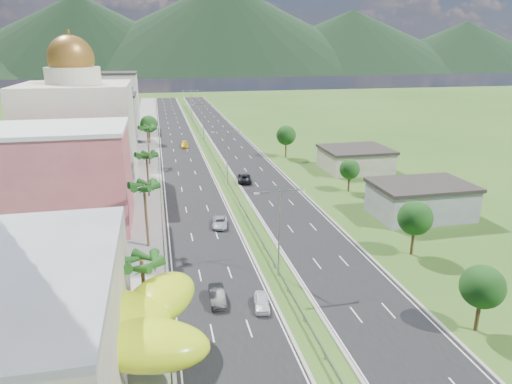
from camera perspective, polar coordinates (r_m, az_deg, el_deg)
ground at (r=48.24m, az=6.00°, el=-15.80°), size 500.00×500.00×0.00m
road_left at (r=130.89m, az=-9.58°, el=5.73°), size 11.00×260.00×0.04m
road_right at (r=132.40m, az=-3.06°, el=6.09°), size 11.00×260.00×0.04m
sidewalk_left at (r=130.80m, az=-13.76°, el=5.48°), size 7.00×260.00×0.12m
median_guardrail at (r=113.82m, az=-5.31°, el=4.43°), size 0.10×216.06×0.76m
streetlight_median_b at (r=53.63m, az=2.91°, el=-4.00°), size 6.04×0.25×11.00m
streetlight_median_c at (r=91.21m, az=-3.67°, el=5.10°), size 6.04×0.25×11.00m
streetlight_median_d at (r=135.16m, az=-6.63°, el=9.13°), size 6.04×0.25×11.00m
streetlight_median_e at (r=179.63m, az=-8.16°, el=11.17°), size 6.04×0.25×11.00m
lime_canopy at (r=40.84m, az=-20.57°, el=-15.43°), size 18.00×15.00×7.40m
pink_shophouse at (r=74.06m, az=-23.34°, el=1.30°), size 20.00×15.00×15.00m
domed_building at (r=95.42m, az=-21.21°, el=7.33°), size 20.00×20.00×28.70m
midrise_grey at (r=120.28m, az=-18.90°, el=7.86°), size 16.00×15.00×16.00m
midrise_beige at (r=142.13m, az=-17.95°, el=8.72°), size 16.00×15.00×13.00m
midrise_white at (r=164.56m, az=-17.35°, el=10.77°), size 16.00×15.00×18.00m
shed_near at (r=79.09m, az=19.87°, el=-1.11°), size 15.00×10.00×5.00m
shed_far at (r=105.46m, az=12.31°, el=3.92°), size 14.00×12.00×4.40m
palm_tree_b at (r=44.58m, az=-14.08°, el=-8.80°), size 3.60×3.60×8.10m
palm_tree_c at (r=62.73m, az=-13.82°, el=0.44°), size 3.60×3.60×9.60m
palm_tree_d at (r=85.22m, az=-13.54°, el=4.30°), size 3.60×3.60×8.60m
palm_tree_e at (r=109.59m, az=-13.43°, el=7.62°), size 3.60×3.60×9.40m
leafy_tree_lfar at (r=134.70m, az=-13.25°, el=8.25°), size 4.90×4.90×8.05m
leafy_tree_ra at (r=49.22m, az=26.45°, el=-10.58°), size 4.20×4.20×6.90m
leafy_tree_rb at (r=63.26m, az=19.28°, el=-3.10°), size 4.55×4.55×7.47m
leafy_tree_rc at (r=88.47m, az=11.63°, el=2.79°), size 3.85×3.85×6.33m
leafy_tree_rd at (r=114.41m, az=3.79°, el=7.08°), size 4.90×4.90×8.05m
mountain_ridge at (r=494.23m, az=-3.90°, el=14.55°), size 860.00×140.00×90.00m
car_white_near_left at (r=49.77m, az=0.72°, el=-13.59°), size 2.16×4.10×1.33m
car_dark_left at (r=50.94m, az=-4.90°, el=-12.75°), size 1.76×4.63×1.51m
car_silver_mid_left at (r=70.76m, az=-4.54°, el=-3.80°), size 2.95×5.09×1.33m
car_yellow_far_left at (r=128.32m, az=-8.91°, el=5.87°), size 2.27×5.08×1.45m
car_dark_far_right at (r=93.81m, az=-1.49°, el=1.78°), size 3.55×6.19×1.63m
motorcycle at (r=49.64m, az=-5.26°, el=-13.81°), size 0.83×2.03×1.26m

